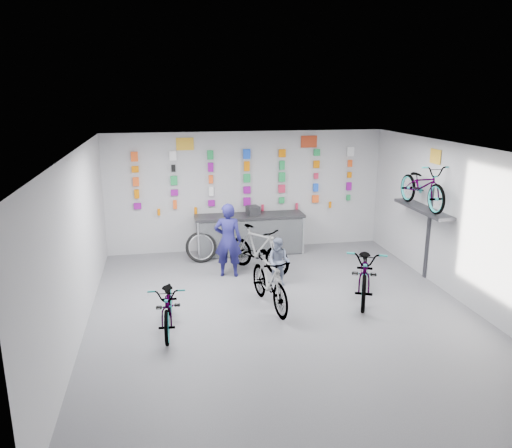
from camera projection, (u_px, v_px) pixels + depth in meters
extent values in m
plane|color=#504F54|center=(283.00, 313.00, 9.18)|extent=(8.00, 8.00, 0.00)
plane|color=white|center=(286.00, 150.00, 8.41)|extent=(8.00, 8.00, 0.00)
plane|color=#B5B5B7|center=(246.00, 191.00, 12.59)|extent=(7.00, 0.00, 7.00)
plane|color=#B5B5B7|center=(380.00, 344.00, 5.00)|extent=(7.00, 0.00, 7.00)
plane|color=#B5B5B7|center=(77.00, 246.00, 8.17)|extent=(0.00, 8.00, 8.00)
plane|color=#B5B5B7|center=(464.00, 225.00, 9.42)|extent=(0.00, 8.00, 8.00)
cube|color=black|center=(250.00, 236.00, 12.44)|extent=(2.60, 0.60, 0.90)
cube|color=silver|center=(252.00, 238.00, 12.14)|extent=(2.60, 0.02, 0.90)
cube|color=silver|center=(198.00, 241.00, 11.91)|extent=(0.04, 0.04, 0.96)
cube|color=silver|center=(303.00, 236.00, 12.38)|extent=(0.04, 0.04, 0.96)
cube|color=black|center=(250.00, 216.00, 12.30)|extent=(2.70, 0.66, 0.06)
cube|color=#820B84|center=(138.00, 206.00, 12.11)|extent=(0.18, 0.06, 0.15)
cube|color=#FC5418|center=(175.00, 205.00, 12.27)|extent=(0.09, 0.06, 0.22)
cube|color=#820B84|center=(211.00, 203.00, 12.43)|extent=(0.17, 0.06, 0.15)
cube|color=#820B84|center=(247.00, 202.00, 12.59)|extent=(0.18, 0.06, 0.21)
cube|color=#1B9145|center=(282.00, 200.00, 12.75)|extent=(0.14, 0.06, 0.15)
cube|color=#FC5418|center=(315.00, 199.00, 12.91)|extent=(0.17, 0.06, 0.19)
cube|color=#1B9145|center=(348.00, 197.00, 13.07)|extent=(0.10, 0.06, 0.15)
cube|color=orange|center=(137.00, 194.00, 12.03)|extent=(0.11, 0.06, 0.21)
cube|color=#820B84|center=(174.00, 193.00, 12.19)|extent=(0.17, 0.06, 0.14)
cube|color=white|center=(211.00, 191.00, 12.35)|extent=(0.11, 0.06, 0.23)
cube|color=#820B84|center=(247.00, 190.00, 12.51)|extent=(0.18, 0.06, 0.18)
cube|color=#BA2141|center=(282.00, 189.00, 12.67)|extent=(0.17, 0.06, 0.20)
cube|color=blue|center=(316.00, 187.00, 12.84)|extent=(0.13, 0.06, 0.21)
cube|color=#820B84|center=(349.00, 186.00, 13.00)|extent=(0.13, 0.06, 0.21)
cube|color=#FC5418|center=(136.00, 182.00, 11.95)|extent=(0.14, 0.06, 0.21)
cube|color=#1B9145|center=(174.00, 180.00, 12.11)|extent=(0.16, 0.06, 0.22)
cube|color=#FC5418|center=(211.00, 179.00, 12.27)|extent=(0.10, 0.06, 0.20)
cube|color=#1B9145|center=(247.00, 178.00, 12.44)|extent=(0.17, 0.06, 0.21)
cube|color=#1B9145|center=(282.00, 177.00, 12.60)|extent=(0.16, 0.06, 0.24)
cube|color=#BA2141|center=(316.00, 176.00, 12.76)|extent=(0.11, 0.06, 0.15)
cube|color=orange|center=(349.00, 175.00, 12.92)|extent=(0.10, 0.06, 0.14)
cube|color=orange|center=(135.00, 169.00, 11.87)|extent=(0.16, 0.06, 0.15)
cube|color=black|center=(173.00, 168.00, 12.04)|extent=(0.10, 0.06, 0.17)
cube|color=#820B84|center=(211.00, 167.00, 12.20)|extent=(0.13, 0.06, 0.22)
cube|color=orange|center=(247.00, 166.00, 12.36)|extent=(0.14, 0.06, 0.24)
cube|color=#1B9145|center=(282.00, 165.00, 12.52)|extent=(0.13, 0.06, 0.22)
cube|color=orange|center=(316.00, 164.00, 12.68)|extent=(0.15, 0.06, 0.18)
cube|color=#FC5418|center=(350.00, 163.00, 12.84)|extent=(0.11, 0.06, 0.18)
cube|color=#FC5418|center=(134.00, 157.00, 11.80)|extent=(0.16, 0.06, 0.23)
cube|color=white|center=(173.00, 156.00, 11.96)|extent=(0.17, 0.06, 0.22)
cube|color=#1B9145|center=(210.00, 155.00, 12.12)|extent=(0.15, 0.06, 0.22)
cube|color=blue|center=(247.00, 154.00, 12.28)|extent=(0.17, 0.06, 0.24)
cube|color=orange|center=(282.00, 153.00, 12.44)|extent=(0.17, 0.06, 0.20)
cube|color=#1B9145|center=(317.00, 152.00, 12.60)|extent=(0.16, 0.06, 0.17)
cube|color=white|center=(351.00, 152.00, 12.76)|extent=(0.17, 0.06, 0.23)
cylinder|color=orange|center=(159.00, 212.00, 12.22)|extent=(0.07, 0.07, 0.16)
cylinder|color=orange|center=(196.00, 211.00, 12.38)|extent=(0.07, 0.07, 0.16)
cylinder|color=#BA2141|center=(263.00, 208.00, 12.69)|extent=(0.07, 0.07, 0.16)
cylinder|color=#BA2141|center=(297.00, 206.00, 12.85)|extent=(0.07, 0.07, 0.16)
cylinder|color=orange|center=(330.00, 205.00, 13.01)|extent=(0.07, 0.07, 0.16)
cube|color=#333338|center=(423.00, 209.00, 10.51)|extent=(0.38, 1.90, 0.06)
cube|color=#333338|center=(428.00, 233.00, 10.69)|extent=(0.04, 0.10, 2.00)
cube|color=gold|center=(185.00, 144.00, 11.99)|extent=(0.42, 0.02, 0.30)
cube|color=#B6391B|center=(309.00, 142.00, 12.54)|extent=(0.42, 0.02, 0.30)
cube|color=gold|center=(435.00, 156.00, 10.26)|extent=(0.02, 0.40, 0.30)
imported|color=gray|center=(169.00, 304.00, 8.48)|extent=(0.68, 1.74, 0.90)
imported|color=gray|center=(269.00, 281.00, 9.30)|extent=(0.77, 1.80, 1.05)
imported|color=gray|center=(366.00, 271.00, 9.74)|extent=(1.50, 2.21, 1.10)
imported|color=gray|center=(258.00, 249.00, 11.21)|extent=(1.48, 1.65, 1.04)
imported|color=gray|center=(423.00, 185.00, 10.37)|extent=(0.63, 1.80, 0.95)
imported|color=#191752|center=(228.00, 240.00, 10.83)|extent=(0.67, 0.51, 1.64)
imported|color=slate|center=(279.00, 262.00, 10.40)|extent=(0.62, 0.58, 1.02)
torus|color=black|center=(201.00, 247.00, 11.88)|extent=(0.77, 0.36, 0.73)
torus|color=silver|center=(201.00, 247.00, 11.88)|extent=(0.62, 0.26, 0.59)
cube|color=black|center=(253.00, 210.00, 12.28)|extent=(0.34, 0.35, 0.22)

